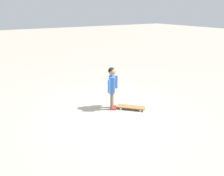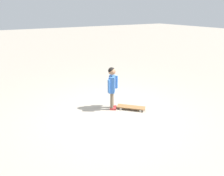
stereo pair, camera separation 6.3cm
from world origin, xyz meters
name	(u,v)px [view 1 (the left image)]	position (x,y,z in m)	size (l,w,h in m)	color
ground_plane	(112,114)	(0.00, 0.00, 0.00)	(50.00, 50.00, 0.00)	#9E9384
child_person	(112,84)	(-0.23, 0.14, 0.66)	(0.28, 0.37, 1.06)	brown
skateboard	(131,107)	(0.05, 0.52, 0.06)	(0.62, 0.63, 0.07)	olive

